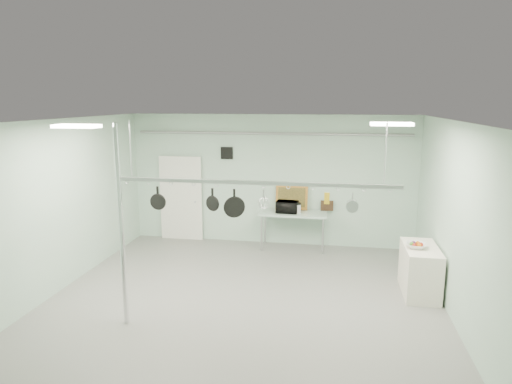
% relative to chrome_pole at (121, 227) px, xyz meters
% --- Properties ---
extents(floor, '(8.00, 8.00, 0.00)m').
position_rel_chrome_pole_xyz_m(floor, '(1.70, 0.60, -1.60)').
color(floor, gray).
rests_on(floor, ground).
extents(ceiling, '(7.00, 8.00, 0.02)m').
position_rel_chrome_pole_xyz_m(ceiling, '(1.70, 0.60, 1.59)').
color(ceiling, silver).
rests_on(ceiling, back_wall).
extents(back_wall, '(7.00, 0.02, 3.20)m').
position_rel_chrome_pole_xyz_m(back_wall, '(1.70, 4.59, 0.00)').
color(back_wall, '#B0D4BF').
rests_on(back_wall, floor).
extents(right_wall, '(0.02, 8.00, 3.20)m').
position_rel_chrome_pole_xyz_m(right_wall, '(5.19, 0.60, 0.00)').
color(right_wall, '#B0D4BF').
rests_on(right_wall, floor).
extents(door, '(1.10, 0.10, 2.20)m').
position_rel_chrome_pole_xyz_m(door, '(-0.60, 4.54, -0.55)').
color(door, silver).
rests_on(door, floor).
extents(wall_vent, '(0.30, 0.04, 0.30)m').
position_rel_chrome_pole_xyz_m(wall_vent, '(0.60, 4.57, 0.65)').
color(wall_vent, black).
rests_on(wall_vent, back_wall).
extents(conduit_pipe, '(6.60, 0.07, 0.07)m').
position_rel_chrome_pole_xyz_m(conduit_pipe, '(1.70, 4.50, 1.15)').
color(conduit_pipe, gray).
rests_on(conduit_pipe, back_wall).
extents(chrome_pole, '(0.08, 0.08, 3.20)m').
position_rel_chrome_pole_xyz_m(chrome_pole, '(0.00, 0.00, 0.00)').
color(chrome_pole, silver).
rests_on(chrome_pole, floor).
extents(prep_table, '(1.60, 0.70, 0.91)m').
position_rel_chrome_pole_xyz_m(prep_table, '(2.30, 4.20, -0.77)').
color(prep_table, '#ABC9BB').
rests_on(prep_table, floor).
extents(side_cabinet, '(0.60, 1.20, 0.90)m').
position_rel_chrome_pole_xyz_m(side_cabinet, '(4.85, 2.00, -1.15)').
color(side_cabinet, silver).
rests_on(side_cabinet, floor).
extents(pot_rack, '(4.80, 0.06, 1.00)m').
position_rel_chrome_pole_xyz_m(pot_rack, '(1.90, 0.90, 0.63)').
color(pot_rack, '#B7B7BC').
rests_on(pot_rack, ceiling).
extents(light_panel_left, '(0.65, 0.30, 0.05)m').
position_rel_chrome_pole_xyz_m(light_panel_left, '(-0.50, -0.20, 1.56)').
color(light_panel_left, white).
rests_on(light_panel_left, ceiling).
extents(light_panel_right, '(0.65, 0.30, 0.05)m').
position_rel_chrome_pole_xyz_m(light_panel_right, '(4.10, 1.20, 1.56)').
color(light_panel_right, white).
rests_on(light_panel_right, ceiling).
extents(microwave, '(0.53, 0.38, 0.28)m').
position_rel_chrome_pole_xyz_m(microwave, '(2.16, 4.15, -0.56)').
color(microwave, black).
rests_on(microwave, prep_table).
extents(coffee_canister, '(0.15, 0.15, 0.21)m').
position_rel_chrome_pole_xyz_m(coffee_canister, '(2.41, 4.13, -0.59)').
color(coffee_canister, silver).
rests_on(coffee_canister, prep_table).
extents(painting_large, '(0.78, 0.15, 0.58)m').
position_rel_chrome_pole_xyz_m(painting_large, '(2.23, 4.50, -0.41)').
color(painting_large, orange).
rests_on(painting_large, prep_table).
extents(painting_small, '(0.30, 0.10, 0.25)m').
position_rel_chrome_pole_xyz_m(painting_small, '(3.09, 4.50, -0.57)').
color(painting_small, black).
rests_on(painting_small, prep_table).
extents(fruit_bowl, '(0.42, 0.42, 0.09)m').
position_rel_chrome_pole_xyz_m(fruit_bowl, '(4.74, 1.92, -0.66)').
color(fruit_bowl, silver).
rests_on(fruit_bowl, side_cabinet).
extents(skillet_left, '(0.28, 0.06, 0.39)m').
position_rel_chrome_pole_xyz_m(skillet_left, '(0.25, 0.90, 0.29)').
color(skillet_left, black).
rests_on(skillet_left, pot_rack).
extents(skillet_mid, '(0.27, 0.15, 0.37)m').
position_rel_chrome_pole_xyz_m(skillet_mid, '(1.22, 0.90, 0.30)').
color(skillet_mid, black).
rests_on(skillet_mid, pot_rack).
extents(skillet_right, '(0.36, 0.19, 0.49)m').
position_rel_chrome_pole_xyz_m(skillet_right, '(1.60, 0.90, 0.24)').
color(skillet_right, black).
rests_on(skillet_right, pot_rack).
extents(whisk, '(0.21, 0.21, 0.31)m').
position_rel_chrome_pole_xyz_m(whisk, '(2.10, 0.90, 0.33)').
color(whisk, '#BBBCC0').
rests_on(whisk, pot_rack).
extents(grater, '(0.09, 0.04, 0.21)m').
position_rel_chrome_pole_xyz_m(grater, '(3.13, 0.90, 0.38)').
color(grater, gold).
rests_on(grater, pot_rack).
extents(saucepan, '(0.22, 0.15, 0.34)m').
position_rel_chrome_pole_xyz_m(saucepan, '(3.53, 0.90, 0.32)').
color(saucepan, '#BBBBC0').
rests_on(saucepan, pot_rack).
extents(fruit_cluster, '(0.24, 0.24, 0.09)m').
position_rel_chrome_pole_xyz_m(fruit_cluster, '(4.74, 1.92, -0.62)').
color(fruit_cluster, maroon).
rests_on(fruit_cluster, fruit_bowl).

